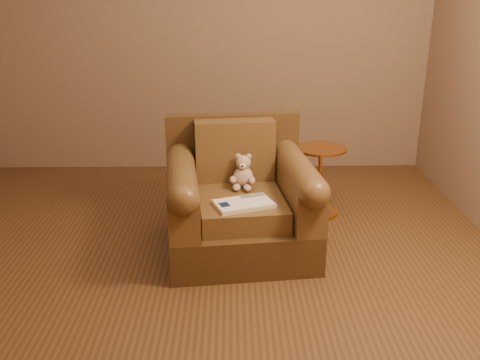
{
  "coord_description": "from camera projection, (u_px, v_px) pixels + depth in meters",
  "views": [
    {
      "loc": [
        0.24,
        -2.84,
        1.63
      ],
      "look_at": [
        0.29,
        0.25,
        0.5
      ],
      "focal_mm": 40.0,
      "sensor_mm": 36.0,
      "label": 1
    }
  ],
  "objects": [
    {
      "name": "side_table",
      "position": [
        319.0,
        179.0,
        3.95
      ],
      "size": [
        0.37,
        0.37,
        0.52
      ],
      "color": "#DE8F3D",
      "rests_on": "floor"
    },
    {
      "name": "floor",
      "position": [
        193.0,
        272.0,
        3.22
      ],
      "size": [
        4.0,
        4.0,
        0.0
      ],
      "primitive_type": "plane",
      "color": "#55361D",
      "rests_on": "ground"
    },
    {
      "name": "guidebook",
      "position": [
        244.0,
        204.0,
        3.18
      ],
      "size": [
        0.39,
        0.31,
        0.03
      ],
      "rotation": [
        0.0,
        0.0,
        0.35
      ],
      "color": "beige",
      "rests_on": "armchair"
    },
    {
      "name": "teddy_bear",
      "position": [
        243.0,
        175.0,
        3.45
      ],
      "size": [
        0.17,
        0.19,
        0.23
      ],
      "rotation": [
        0.0,
        0.0,
        -0.11
      ],
      "color": "tan",
      "rests_on": "armchair"
    },
    {
      "name": "armchair",
      "position": [
        239.0,
        202.0,
        3.43
      ],
      "size": [
        1.0,
        0.96,
        0.81
      ],
      "rotation": [
        0.0,
        0.0,
        0.11
      ],
      "color": "#442E16",
      "rests_on": "floor"
    }
  ]
}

